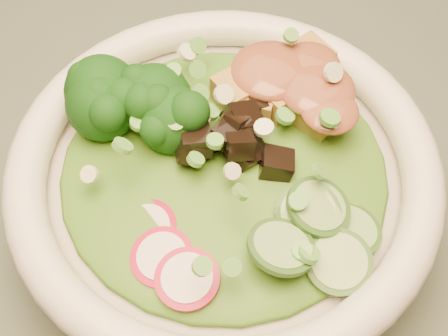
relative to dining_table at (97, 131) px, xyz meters
The scene contains 11 objects.
floor 0.64m from the dining_table, ahead, with size 4.00×4.00×0.00m, color #55341D.
dining_table is the anchor object (origin of this frame).
salad_bowl 0.27m from the dining_table, 11.01° to the right, with size 0.31×0.31×0.08m.
lettuce_bed 0.29m from the dining_table, 11.01° to the right, with size 0.23×0.23×0.03m, color #2F6314.
broccoli_florets 0.25m from the dining_table, 17.52° to the right, with size 0.09×0.08×0.05m, color black, non-canonical shape.
radish_slices 0.31m from the dining_table, 27.99° to the right, with size 0.13×0.05×0.02m, color #A60C2D, non-canonical shape.
cucumber_slices 0.35m from the dining_table, ahead, with size 0.08×0.08×0.04m, color #98CA70, non-canonical shape.
mushroom_heap 0.30m from the dining_table, ahead, with size 0.08×0.08×0.05m, color black, non-canonical shape.
tofu_cubes 0.30m from the dining_table, ahead, with size 0.10×0.07×0.04m, color #A48236, non-canonical shape.
peanut_sauce 0.31m from the dining_table, ahead, with size 0.08×0.06×0.02m, color brown.
scallion_garnish 0.31m from the dining_table, 11.01° to the right, with size 0.22×0.22×0.03m, color #55A239, non-canonical shape.
Camera 1 is at (0.38, -0.23, 1.18)m, focal length 50.00 mm.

